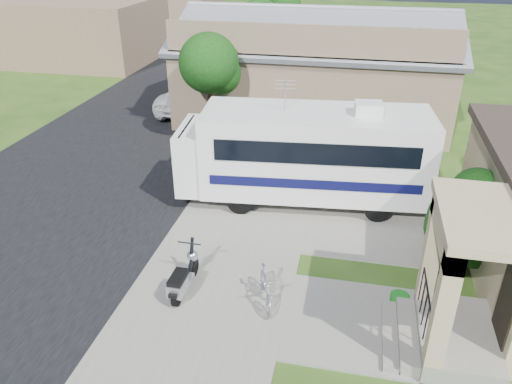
% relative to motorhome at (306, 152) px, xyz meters
% --- Properties ---
extents(ground, '(120.00, 120.00, 0.00)m').
position_rel_motorhome_xyz_m(ground, '(-0.66, -4.67, -1.74)').
color(ground, '#214111').
extents(street_slab, '(9.00, 80.00, 0.02)m').
position_rel_motorhome_xyz_m(street_slab, '(-8.16, 5.33, -1.73)').
color(street_slab, black).
rests_on(street_slab, ground).
extents(sidewalk_slab, '(4.00, 80.00, 0.06)m').
position_rel_motorhome_xyz_m(sidewalk_slab, '(-1.66, 5.33, -1.71)').
color(sidewalk_slab, slate).
rests_on(sidewalk_slab, ground).
extents(driveway_slab, '(7.00, 6.00, 0.05)m').
position_rel_motorhome_xyz_m(driveway_slab, '(0.84, -0.17, -1.72)').
color(driveway_slab, slate).
rests_on(driveway_slab, ground).
extents(walk_slab, '(4.00, 3.00, 0.05)m').
position_rel_motorhome_xyz_m(walk_slab, '(2.34, -5.67, -1.72)').
color(walk_slab, slate).
rests_on(walk_slab, ground).
extents(warehouse, '(12.50, 8.40, 5.04)m').
position_rel_motorhome_xyz_m(warehouse, '(-0.66, 9.30, 0.25)').
color(warehouse, brown).
rests_on(warehouse, ground).
extents(distant_bldg_far, '(10.00, 8.00, 4.00)m').
position_rel_motorhome_xyz_m(distant_bldg_far, '(-17.66, 17.33, 0.26)').
color(distant_bldg_far, brown).
rests_on(distant_bldg_far, ground).
extents(distant_bldg_near, '(8.00, 7.00, 3.20)m').
position_rel_motorhome_xyz_m(distant_bldg_near, '(-15.66, 29.33, -0.14)').
color(distant_bldg_near, brown).
rests_on(distant_bldg_near, ground).
extents(street_tree_a, '(2.44, 2.40, 4.58)m').
position_rel_motorhome_xyz_m(street_tree_a, '(-4.36, 4.38, 1.51)').
color(street_tree_a, '#302215').
rests_on(street_tree_a, ground).
extents(street_tree_b, '(2.44, 2.40, 4.73)m').
position_rel_motorhome_xyz_m(street_tree_b, '(-4.36, 14.38, 1.65)').
color(street_tree_b, '#302215').
rests_on(street_tree_b, ground).
extents(street_tree_c, '(2.44, 2.40, 4.42)m').
position_rel_motorhome_xyz_m(street_tree_c, '(-4.36, 23.38, 1.36)').
color(street_tree_c, '#302215').
rests_on(street_tree_c, ground).
extents(motorhome, '(8.12, 3.23, 4.06)m').
position_rel_motorhome_xyz_m(motorhome, '(0.00, 0.00, 0.00)').
color(motorhome, silver).
rests_on(motorhome, ground).
extents(shrub, '(2.35, 2.24, 2.88)m').
position_rel_motorhome_xyz_m(shrub, '(4.66, -2.75, -0.27)').
color(shrub, '#302215').
rests_on(shrub, ground).
extents(scooter, '(0.60, 1.71, 1.13)m').
position_rel_motorhome_xyz_m(scooter, '(-2.29, -5.47, -1.24)').
color(scooter, black).
rests_on(scooter, ground).
extents(bicycle, '(0.94, 1.61, 0.93)m').
position_rel_motorhome_xyz_m(bicycle, '(-0.24, -5.43, -1.28)').
color(bicycle, '#AAA8B0').
rests_on(bicycle, ground).
extents(pickup_truck, '(2.78, 5.70, 1.56)m').
position_rel_motorhome_xyz_m(pickup_truck, '(-6.48, 8.51, -0.96)').
color(pickup_truck, white).
rests_on(pickup_truck, ground).
extents(van, '(3.10, 6.32, 1.77)m').
position_rel_motorhome_xyz_m(van, '(-6.88, 15.74, -0.86)').
color(van, white).
rests_on(van, ground).
extents(garden_hose, '(0.45, 0.45, 0.20)m').
position_rel_motorhome_xyz_m(garden_hose, '(2.93, -4.70, -1.64)').
color(garden_hose, '#156B1B').
rests_on(garden_hose, ground).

